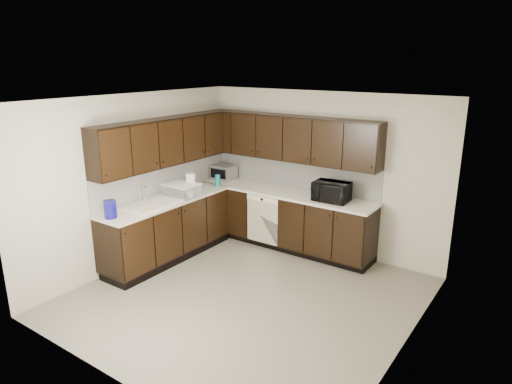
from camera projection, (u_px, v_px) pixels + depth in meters
floor at (246, 297)px, 5.89m from camera, size 4.00×4.00×0.00m
ceiling at (245, 100)px, 5.19m from camera, size 4.00×4.00×0.00m
wall_back at (321, 172)px, 7.12m from camera, size 4.00×0.02×2.50m
wall_left at (135, 181)px, 6.64m from camera, size 0.02×4.00×2.50m
wall_right at (411, 241)px, 4.45m from camera, size 0.02×4.00×2.50m
wall_front at (110, 262)px, 3.97m from camera, size 4.00×0.02×2.50m
lower_cabinets at (236, 226)px, 7.20m from camera, size 3.00×2.80×0.90m
countertop at (235, 196)px, 7.06m from camera, size 3.03×2.83×0.04m
backsplash at (233, 175)px, 7.27m from camera, size 3.00×2.80×0.48m
upper_cabinets at (233, 140)px, 6.95m from camera, size 3.00×2.80×0.70m
dishwasher at (263, 217)px, 7.24m from camera, size 0.58×0.04×0.78m
sink at (151, 209)px, 6.56m from camera, size 0.54×0.82×0.42m
microwave at (331, 192)px, 6.69m from camera, size 0.53×0.38×0.29m
soap_bottle_a at (190, 191)px, 6.91m from camera, size 0.11×0.11×0.19m
soap_bottle_b at (183, 184)px, 7.24m from camera, size 0.09×0.09×0.21m
toaster_oven at (224, 172)px, 7.93m from camera, size 0.40×0.30×0.25m
storage_bin at (181, 190)px, 6.93m from camera, size 0.50×0.38×0.19m
blue_pitcher at (110, 209)px, 5.97m from camera, size 0.19×0.19×0.24m
teal_tumbler at (218, 180)px, 7.53m from camera, size 0.09×0.09×0.18m
paper_towel_roll at (191, 184)px, 7.02m from camera, size 0.19×0.19×0.33m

